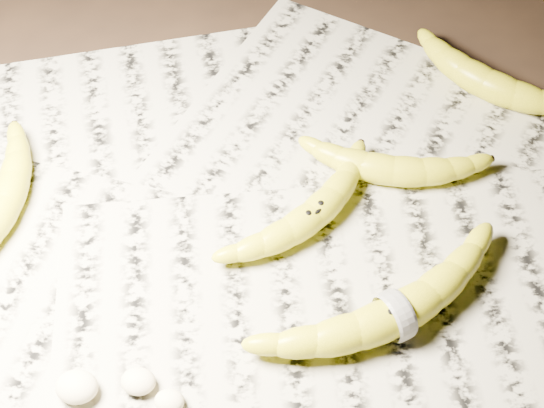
# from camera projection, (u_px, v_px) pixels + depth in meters

# --- Properties ---
(ground) EXTENTS (3.00, 3.00, 0.00)m
(ground) POSITION_uv_depth(u_px,v_px,m) (246.00, 236.00, 0.79)
(ground) COLOR black
(ground) RESTS_ON ground
(newspaper_patch) EXTENTS (0.90, 0.70, 0.01)m
(newspaper_patch) POSITION_uv_depth(u_px,v_px,m) (236.00, 250.00, 0.77)
(newspaper_patch) COLOR #A9A691
(newspaper_patch) RESTS_ON ground
(banana_left_b) EXTENTS (0.06, 0.18, 0.04)m
(banana_left_b) POSITION_uv_depth(u_px,v_px,m) (4.00, 202.00, 0.78)
(banana_left_b) COLOR yellow
(banana_left_b) RESTS_ON newspaper_patch
(banana_center) EXTENTS (0.16, 0.18, 0.03)m
(banana_center) POSITION_uv_depth(u_px,v_px,m) (313.00, 213.00, 0.77)
(banana_center) COLOR yellow
(banana_center) RESTS_ON newspaper_patch
(banana_taped) EXTENTS (0.23, 0.20, 0.04)m
(banana_taped) POSITION_uv_depth(u_px,v_px,m) (395.00, 314.00, 0.70)
(banana_taped) COLOR yellow
(banana_taped) RESTS_ON newspaper_patch
(banana_upper_a) EXTENTS (0.18, 0.06, 0.03)m
(banana_upper_a) POSITION_uv_depth(u_px,v_px,m) (393.00, 168.00, 0.81)
(banana_upper_a) COLOR yellow
(banana_upper_a) RESTS_ON newspaper_patch
(banana_upper_b) EXTENTS (0.19, 0.14, 0.04)m
(banana_upper_b) POSITION_uv_depth(u_px,v_px,m) (487.00, 81.00, 0.88)
(banana_upper_b) COLOR yellow
(banana_upper_b) RESTS_ON newspaper_patch
(measuring_tape) EXTENTS (0.03, 0.04, 0.05)m
(measuring_tape) POSITION_uv_depth(u_px,v_px,m) (395.00, 314.00, 0.70)
(measuring_tape) COLOR white
(measuring_tape) RESTS_ON newspaper_patch
(flesh_chunk_a) EXTENTS (0.04, 0.03, 0.02)m
(flesh_chunk_a) POSITION_uv_depth(u_px,v_px,m) (76.00, 385.00, 0.67)
(flesh_chunk_a) COLOR beige
(flesh_chunk_a) RESTS_ON newspaper_patch
(flesh_chunk_b) EXTENTS (0.03, 0.03, 0.02)m
(flesh_chunk_b) POSITION_uv_depth(u_px,v_px,m) (138.00, 380.00, 0.68)
(flesh_chunk_b) COLOR beige
(flesh_chunk_b) RESTS_ON newspaper_patch
(flesh_chunk_c) EXTENTS (0.03, 0.02, 0.02)m
(flesh_chunk_c) POSITION_uv_depth(u_px,v_px,m) (169.00, 399.00, 0.67)
(flesh_chunk_c) COLOR beige
(flesh_chunk_c) RESTS_ON newspaper_patch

